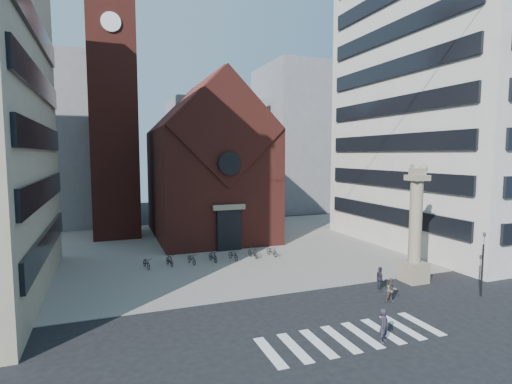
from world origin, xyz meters
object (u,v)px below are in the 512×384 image
lion_column (415,236)px  traffic_light (483,263)px  pedestrian_1 (391,290)px  pedestrian_0 (384,326)px  scooter_0 (147,263)px  pedestrian_2 (380,279)px

lion_column → traffic_light: bearing=-63.5°
pedestrian_1 → pedestrian_0: bearing=-123.9°
scooter_0 → pedestrian_2: bearing=-48.7°
scooter_0 → pedestrian_1: bearing=-55.0°
traffic_light → scooter_0: (-20.12, 14.43, -1.79)m
scooter_0 → pedestrian_0: bearing=-71.9°
lion_column → traffic_light: size_ratio=2.02×
lion_column → pedestrian_1: lion_column is taller
pedestrian_0 → lion_column: bearing=10.6°
lion_column → scooter_0: bearing=150.1°
pedestrian_0 → scooter_0: 20.07m
pedestrian_2 → scooter_0: (-14.55, 11.13, -0.34)m
scooter_0 → lion_column: bearing=-41.2°
traffic_light → pedestrian_0: size_ratio=2.52×
pedestrian_1 → scooter_0: pedestrian_1 is taller
lion_column → pedestrian_1: bearing=-147.1°
traffic_light → pedestrian_0: traffic_light is taller
pedestrian_1 → scooter_0: 19.12m
pedestrian_0 → scooter_0: (-9.86, 17.49, -0.36)m
traffic_light → pedestrian_2: traffic_light is taller
traffic_light → lion_column: bearing=116.5°
pedestrian_2 → traffic_light: bearing=-103.9°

